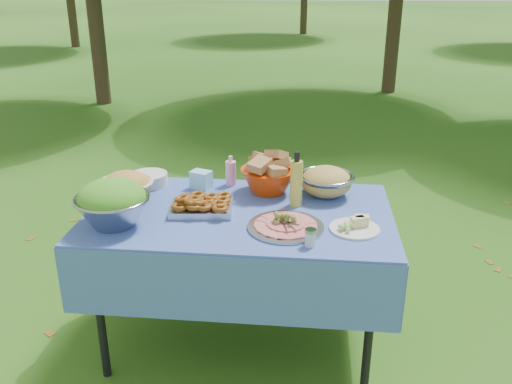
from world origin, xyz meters
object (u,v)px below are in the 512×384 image
(bread_bowl, at_px, (269,174))
(pasta_bowl_steel, at_px, (326,181))
(oil_bottle, at_px, (296,179))
(salad_bowl, at_px, (112,203))
(picnic_table, at_px, (240,280))
(charcuterie_platter, at_px, (286,220))
(plate_stack, at_px, (149,179))

(bread_bowl, height_order, pasta_bowl_steel, bread_bowl)
(bread_bowl, height_order, oil_bottle, oil_bottle)
(salad_bowl, bearing_deg, picnic_table, 20.66)
(bread_bowl, height_order, charcuterie_platter, bread_bowl)
(picnic_table, height_order, charcuterie_platter, charcuterie_platter)
(bread_bowl, bearing_deg, oil_bottle, -48.06)
(salad_bowl, xyz_separation_m, pasta_bowl_steel, (0.97, 0.46, -0.03))
(oil_bottle, bearing_deg, salad_bowl, -158.85)
(salad_bowl, relative_size, bread_bowl, 1.15)
(salad_bowl, distance_m, pasta_bowl_steel, 1.07)
(pasta_bowl_steel, bearing_deg, salad_bowl, -154.29)
(plate_stack, distance_m, pasta_bowl_steel, 0.95)
(oil_bottle, bearing_deg, bread_bowl, 131.94)
(bread_bowl, relative_size, oil_bottle, 1.05)
(plate_stack, bearing_deg, salad_bowl, -91.63)
(picnic_table, height_order, bread_bowl, bread_bowl)
(pasta_bowl_steel, xyz_separation_m, charcuterie_platter, (-0.19, -0.42, -0.04))
(plate_stack, distance_m, oil_bottle, 0.83)
(plate_stack, height_order, pasta_bowl_steel, pasta_bowl_steel)
(salad_bowl, xyz_separation_m, oil_bottle, (0.81, 0.32, 0.03))
(salad_bowl, bearing_deg, oil_bottle, 21.15)
(picnic_table, relative_size, bread_bowl, 5.02)
(pasta_bowl_steel, distance_m, oil_bottle, 0.22)
(plate_stack, bearing_deg, pasta_bowl_steel, -2.89)
(charcuterie_platter, bearing_deg, oil_bottle, 82.28)
(salad_bowl, bearing_deg, pasta_bowl_steel, 25.71)
(picnic_table, distance_m, bread_bowl, 0.56)
(plate_stack, height_order, charcuterie_platter, charcuterie_platter)
(charcuterie_platter, xyz_separation_m, oil_bottle, (0.04, 0.27, 0.10))
(picnic_table, distance_m, charcuterie_platter, 0.50)
(picnic_table, distance_m, pasta_bowl_steel, 0.67)
(salad_bowl, height_order, bread_bowl, salad_bowl)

